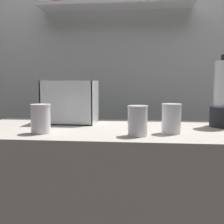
# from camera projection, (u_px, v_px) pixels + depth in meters

# --- Properties ---
(counter) EXTENTS (1.40, 0.64, 0.90)m
(counter) POSITION_uv_depth(u_px,v_px,m) (112.00, 216.00, 1.45)
(counter) COLOR #9E998E
(counter) RESTS_ON ground_plane
(back_wall_unit) EXTENTS (2.60, 0.24, 2.50)m
(back_wall_unit) POSITION_uv_depth(u_px,v_px,m) (123.00, 63.00, 2.12)
(back_wall_unit) COLOR silver
(back_wall_unit) RESTS_ON ground_plane
(carrot_display_bin) EXTENTS (0.28, 0.21, 0.23)m
(carrot_display_bin) POSITION_uv_depth(u_px,v_px,m) (72.00, 110.00, 1.59)
(carrot_display_bin) COLOR white
(carrot_display_bin) RESTS_ON counter
(juice_cup_orange_far_left) EXTENTS (0.09, 0.09, 0.13)m
(juice_cup_orange_far_left) POSITION_uv_depth(u_px,v_px,m) (41.00, 120.00, 1.26)
(juice_cup_orange_far_left) COLOR white
(juice_cup_orange_far_left) RESTS_ON counter
(juice_cup_carrot_left) EXTENTS (0.09, 0.09, 0.13)m
(juice_cup_carrot_left) POSITION_uv_depth(u_px,v_px,m) (138.00, 123.00, 1.20)
(juice_cup_carrot_left) COLOR white
(juice_cup_carrot_left) RESTS_ON counter
(juice_cup_carrot_middle) EXTENTS (0.09, 0.09, 0.13)m
(juice_cup_carrot_middle) POSITION_uv_depth(u_px,v_px,m) (171.00, 120.00, 1.25)
(juice_cup_carrot_middle) COLOR white
(juice_cup_carrot_middle) RESTS_ON counter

